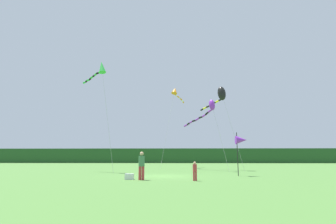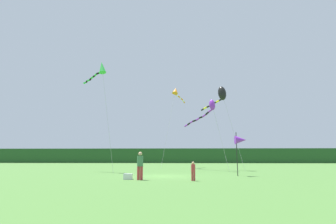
{
  "view_description": "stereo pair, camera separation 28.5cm",
  "coord_description": "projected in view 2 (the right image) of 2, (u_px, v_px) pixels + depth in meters",
  "views": [
    {
      "loc": [
        0.88,
        -21.22,
        1.51
      ],
      "look_at": [
        0.0,
        6.0,
        6.18
      ],
      "focal_mm": 27.96,
      "sensor_mm": 36.0,
      "label": 1
    },
    {
      "loc": [
        1.16,
        -21.21,
        1.51
      ],
      "look_at": [
        0.0,
        6.0,
        6.18
      ],
      "focal_mm": 27.96,
      "sensor_mm": 36.0,
      "label": 2
    }
  ],
  "objects": [
    {
      "name": "ground_plane",
      "position": [
        165.0,
        176.0,
        20.68
      ],
      "size": [
        120.0,
        120.0,
        0.0
      ],
      "primitive_type": "plane",
      "color": "#477533"
    },
    {
      "name": "distant_treeline",
      "position": [
        175.0,
        156.0,
        65.29
      ],
      "size": [
        108.0,
        2.31,
        3.55
      ],
      "primitive_type": "cube",
      "color": "#234C23",
      "rests_on": "ground"
    },
    {
      "name": "person_adult",
      "position": [
        140.0,
        164.0,
        17.41
      ],
      "size": [
        0.4,
        0.4,
        1.84
      ],
      "color": "#B23338",
      "rests_on": "ground"
    },
    {
      "name": "person_child",
      "position": [
        193.0,
        170.0,
        16.67
      ],
      "size": [
        0.27,
        0.27,
        1.21
      ],
      "color": "#B23338",
      "rests_on": "ground"
    },
    {
      "name": "cooler_box",
      "position": [
        128.0,
        177.0,
        17.65
      ],
      "size": [
        0.58,
        0.41,
        0.38
      ],
      "primitive_type": "cube",
      "color": "silver",
      "rests_on": "ground"
    },
    {
      "name": "banner_flag_pole",
      "position": [
        240.0,
        140.0,
        21.26
      ],
      "size": [
        0.9,
        0.7,
        3.49
      ],
      "color": "black",
      "rests_on": "ground"
    },
    {
      "name": "kite_orange",
      "position": [
        176.0,
        92.0,
        38.45
      ],
      "size": [
        3.3,
        7.34,
        11.66
      ],
      "color": "#B2B2B2",
      "rests_on": "ground"
    },
    {
      "name": "kite_black",
      "position": [
        221.0,
        94.0,
        31.55
      ],
      "size": [
        4.16,
        5.05,
        10.0
      ],
      "color": "#B2B2B2",
      "rests_on": "ground"
    },
    {
      "name": "kite_green",
      "position": [
        101.0,
        69.0,
        28.61
      ],
      "size": [
        4.77,
        3.67,
        11.86
      ],
      "color": "#B2B2B2",
      "rests_on": "ground"
    },
    {
      "name": "kite_purple",
      "position": [
        207.0,
        110.0,
        29.98
      ],
      "size": [
        4.38,
        6.95,
        7.92
      ],
      "color": "#B2B2B2",
      "rests_on": "ground"
    }
  ]
}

